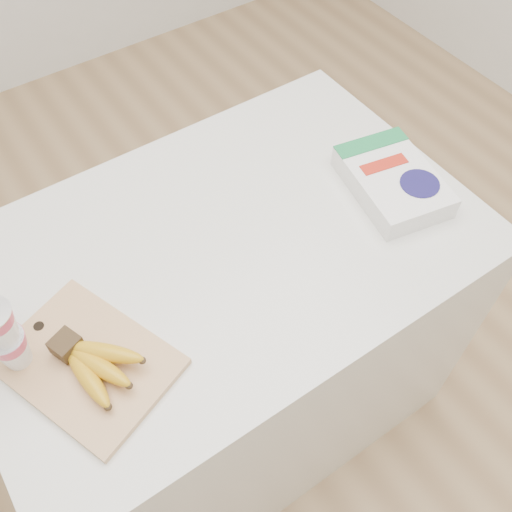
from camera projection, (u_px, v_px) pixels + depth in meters
The scene contains 6 objects.
room at pixel (205, 13), 0.79m from camera, with size 4.00×4.00×4.00m.
table at pixel (230, 338), 1.54m from camera, with size 1.10×0.74×0.83m, color white.
cutting_board at pixel (87, 363), 1.04m from camera, with size 0.22×0.31×0.02m, color tan.
bananas at pixel (93, 363), 1.00m from camera, with size 0.14×0.18×0.06m.
yogurt_stack at pixel (4, 336), 0.96m from camera, with size 0.07×0.07×0.16m.
cereal_box at pixel (392, 181), 1.28m from camera, with size 0.22×0.29×0.06m.
Camera 1 is at (-0.36, -0.65, 1.78)m, focal length 40.00 mm.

